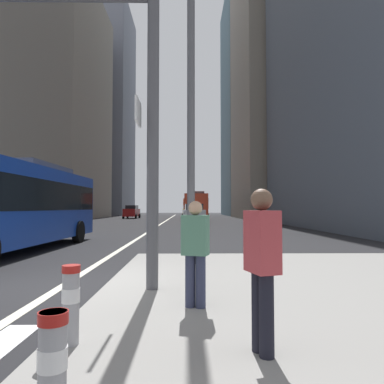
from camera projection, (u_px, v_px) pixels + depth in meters
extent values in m
plane|color=black|center=(154.00, 228.00, 27.22)|extent=(160.00, 160.00, 0.00)
cube|color=gray|center=(350.00, 294.00, 6.32)|extent=(9.00, 10.00, 0.15)
cube|color=silver|center=(45.00, 382.00, 3.27)|extent=(0.45, 3.20, 0.01)
cube|color=silver|center=(142.00, 382.00, 3.28)|extent=(0.45, 3.20, 0.01)
cube|color=beige|center=(163.00, 223.00, 37.21)|extent=(0.20, 80.00, 0.01)
cube|color=gray|center=(63.00, 103.00, 52.55)|extent=(10.10, 21.96, 34.35)
cube|color=slate|center=(102.00, 112.00, 76.66)|extent=(12.12, 16.76, 44.95)
cube|color=gray|center=(283.00, 84.00, 52.80)|extent=(13.59, 18.85, 40.24)
cube|color=slate|center=(256.00, 106.00, 74.01)|extent=(13.09, 18.26, 45.77)
cube|color=#14389E|center=(13.00, 205.00, 12.75)|extent=(2.82, 11.26, 2.75)
cube|color=black|center=(13.00, 195.00, 12.77)|extent=(2.86, 11.04, 1.10)
cube|color=#4C4C51|center=(35.00, 168.00, 14.50)|extent=(1.87, 4.08, 0.30)
cylinder|color=black|center=(78.00, 232.00, 16.26)|extent=(0.33, 1.01, 1.00)
cylinder|color=black|center=(27.00, 232.00, 16.30)|extent=(0.33, 1.01, 1.00)
cube|color=red|center=(196.00, 207.00, 41.99)|extent=(2.80, 10.76, 2.75)
cube|color=black|center=(196.00, 204.00, 42.01)|extent=(2.84, 10.55, 1.10)
cube|color=#4C4C51|center=(196.00, 193.00, 40.46)|extent=(1.86, 3.90, 0.30)
cylinder|color=black|center=(187.00, 216.00, 45.38)|extent=(0.33, 1.01, 1.00)
cylinder|color=black|center=(206.00, 216.00, 45.34)|extent=(0.33, 1.01, 1.00)
cylinder|color=black|center=(185.00, 218.00, 38.54)|extent=(0.33, 1.01, 1.00)
cylinder|color=black|center=(207.00, 218.00, 38.50)|extent=(0.33, 1.01, 1.00)
cube|color=red|center=(191.00, 207.00, 63.81)|extent=(2.57, 11.59, 2.75)
cube|color=black|center=(191.00, 205.00, 63.82)|extent=(2.61, 11.36, 1.10)
cube|color=#4C4C51|center=(191.00, 198.00, 62.14)|extent=(1.78, 4.18, 0.30)
cylinder|color=black|center=(184.00, 213.00, 67.44)|extent=(0.31, 1.00, 1.00)
cylinder|color=black|center=(197.00, 213.00, 67.46)|extent=(0.31, 1.00, 1.00)
cylinder|color=black|center=(184.00, 214.00, 60.04)|extent=(0.31, 1.00, 1.00)
cylinder|color=black|center=(198.00, 214.00, 60.06)|extent=(0.31, 1.00, 1.00)
cube|color=maroon|center=(132.00, 213.00, 52.15)|extent=(1.98, 4.24, 1.10)
cube|color=black|center=(132.00, 207.00, 52.33)|extent=(1.60, 2.31, 0.52)
cylinder|color=black|center=(136.00, 216.00, 50.68)|extent=(0.25, 0.65, 0.64)
cylinder|color=black|center=(123.00, 216.00, 50.75)|extent=(0.25, 0.65, 0.64)
cylinder|color=black|center=(140.00, 216.00, 53.50)|extent=(0.25, 0.65, 0.64)
cylinder|color=black|center=(128.00, 216.00, 53.57)|extent=(0.25, 0.65, 0.64)
cube|color=gold|center=(189.00, 212.00, 54.19)|extent=(1.92, 4.63, 1.10)
cube|color=black|center=(189.00, 207.00, 54.08)|extent=(1.57, 2.52, 0.52)
cylinder|color=black|center=(182.00, 216.00, 55.68)|extent=(0.24, 0.65, 0.64)
cylinder|color=black|center=(194.00, 216.00, 55.76)|extent=(0.24, 0.65, 0.64)
cylinder|color=black|center=(183.00, 216.00, 52.58)|extent=(0.24, 0.65, 0.64)
cylinder|color=black|center=(195.00, 216.00, 52.66)|extent=(0.24, 0.65, 0.64)
cube|color=silver|center=(194.00, 216.00, 31.48)|extent=(1.96, 4.50, 1.10)
cube|color=black|center=(194.00, 207.00, 31.36)|extent=(1.59, 2.45, 0.52)
cylinder|color=black|center=(183.00, 221.00, 32.90)|extent=(0.25, 0.65, 0.64)
cylinder|color=black|center=(202.00, 221.00, 33.00)|extent=(0.25, 0.65, 0.64)
cylinder|color=black|center=(184.00, 223.00, 29.90)|extent=(0.25, 0.65, 0.64)
cylinder|color=black|center=(205.00, 223.00, 30.00)|extent=(0.25, 0.65, 0.64)
cylinder|color=#515156|center=(153.00, 125.00, 6.52)|extent=(0.22, 0.22, 6.00)
cube|color=white|center=(138.00, 112.00, 6.35)|extent=(0.04, 0.60, 0.44)
cylinder|color=#56565B|center=(191.00, 111.00, 9.18)|extent=(0.20, 0.20, 8.00)
cylinder|color=#99999E|center=(52.00, 373.00, 2.30)|extent=(0.18, 0.18, 0.79)
cylinder|color=white|center=(52.00, 358.00, 2.30)|extent=(0.19, 0.19, 0.14)
cylinder|color=#B21E19|center=(53.00, 318.00, 2.31)|extent=(0.20, 0.20, 0.08)
cylinder|color=#99999E|center=(71.00, 305.00, 3.81)|extent=(0.18, 0.18, 0.85)
cylinder|color=white|center=(71.00, 295.00, 3.82)|extent=(0.19, 0.19, 0.15)
cylinder|color=#B21E19|center=(71.00, 269.00, 3.83)|extent=(0.20, 0.20, 0.08)
cylinder|color=black|center=(202.00, 272.00, 5.44)|extent=(0.06, 0.06, 0.95)
cylinder|color=black|center=(199.00, 260.00, 6.70)|extent=(0.06, 0.06, 0.95)
cylinder|color=black|center=(197.00, 252.00, 7.96)|extent=(0.06, 0.06, 0.95)
cylinder|color=black|center=(196.00, 246.00, 9.22)|extent=(0.06, 0.06, 0.95)
cylinder|color=black|center=(198.00, 233.00, 7.35)|extent=(0.06, 3.78, 0.06)
cylinder|color=#2D334C|center=(190.00, 281.00, 5.25)|extent=(0.15, 0.15, 0.77)
cylinder|color=#2D334C|center=(201.00, 281.00, 5.20)|extent=(0.15, 0.15, 0.77)
cube|color=#4C7F66|center=(195.00, 235.00, 5.26)|extent=(0.43, 0.34, 0.59)
sphere|color=tan|center=(195.00, 208.00, 5.27)|extent=(0.21, 0.21, 0.21)
cylinder|color=black|center=(259.00, 311.00, 3.64)|extent=(0.15, 0.15, 0.82)
cylinder|color=black|center=(266.00, 315.00, 3.49)|extent=(0.15, 0.15, 0.82)
cube|color=#B73D42|center=(262.00, 241.00, 3.60)|extent=(0.34, 0.43, 0.63)
sphere|color=brown|center=(262.00, 200.00, 3.62)|extent=(0.22, 0.22, 0.22)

